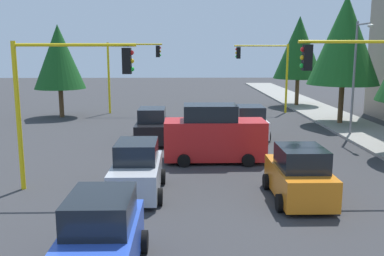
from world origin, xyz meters
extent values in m
plane|color=#353538|center=(0.00, 0.00, 0.00)|extent=(120.00, 120.00, 0.00)
cube|color=gray|center=(-5.00, 10.50, 0.07)|extent=(80.00, 4.00, 0.15)
cone|color=silver|center=(11.00, -3.00, 0.01)|extent=(0.01, 1.10, 1.10)
cylinder|color=yellow|center=(-14.00, 7.50, 2.89)|extent=(0.18, 0.18, 5.79)
cylinder|color=yellow|center=(-14.00, 5.25, 5.64)|extent=(0.12, 4.50, 0.12)
cube|color=black|center=(-14.00, 3.36, 5.06)|extent=(0.36, 0.32, 0.96)
sphere|color=red|center=(-14.00, 3.18, 5.36)|extent=(0.18, 0.18, 0.18)
sphere|color=yellow|center=(-14.00, 3.18, 5.06)|extent=(0.18, 0.18, 0.18)
sphere|color=green|center=(-14.00, 3.18, 4.76)|extent=(0.18, 0.18, 0.18)
cylinder|color=yellow|center=(-14.00, -7.50, 2.95)|extent=(0.18, 0.18, 5.91)
cylinder|color=yellow|center=(-14.00, -5.25, 5.76)|extent=(0.12, 4.50, 0.12)
cube|color=black|center=(-14.00, -3.36, 5.18)|extent=(0.36, 0.32, 0.96)
sphere|color=red|center=(-14.00, -3.18, 5.48)|extent=(0.18, 0.18, 0.18)
sphere|color=yellow|center=(-14.00, -3.18, 5.18)|extent=(0.18, 0.18, 0.18)
sphere|color=green|center=(-14.00, -3.18, 4.88)|extent=(0.18, 0.18, 0.18)
cylinder|color=yellow|center=(6.00, -7.50, 2.83)|extent=(0.18, 0.18, 5.66)
cylinder|color=yellow|center=(6.00, -5.25, 5.51)|extent=(0.12, 4.50, 0.12)
cube|color=black|center=(6.00, -3.36, 4.93)|extent=(0.36, 0.32, 0.96)
sphere|color=red|center=(6.00, -3.18, 5.23)|extent=(0.18, 0.18, 0.18)
sphere|color=yellow|center=(6.00, -3.18, 4.93)|extent=(0.18, 0.18, 0.18)
sphere|color=green|center=(6.00, -3.18, 4.63)|extent=(0.18, 0.18, 0.18)
cylinder|color=yellow|center=(6.00, 5.25, 5.62)|extent=(0.12, 4.50, 0.12)
cube|color=black|center=(6.00, 3.36, 5.04)|extent=(0.36, 0.32, 0.96)
sphere|color=red|center=(6.00, 3.18, 5.34)|extent=(0.18, 0.18, 0.18)
sphere|color=yellow|center=(6.00, 3.18, 5.04)|extent=(0.18, 0.18, 0.18)
sphere|color=green|center=(6.00, 3.18, 4.74)|extent=(0.18, 0.18, 0.18)
cylinder|color=slate|center=(-4.00, 9.20, 3.50)|extent=(0.14, 0.14, 7.00)
cylinder|color=slate|center=(-3.10, 9.20, 6.80)|extent=(1.80, 0.10, 0.10)
ellipsoid|color=silver|center=(-2.20, 9.20, 6.65)|extent=(0.56, 0.28, 0.20)
cylinder|color=brown|center=(-12.00, -11.00, 1.24)|extent=(0.36, 0.36, 2.49)
cone|color=#19511E|center=(-12.00, -11.00, 4.78)|extent=(3.98, 3.98, 4.98)
cylinder|color=brown|center=(-8.00, 10.00, 1.55)|extent=(0.36, 0.36, 3.10)
cone|color=#1E6023|center=(-8.00, 10.00, 5.99)|extent=(4.95, 4.95, 6.19)
cylinder|color=brown|center=(-18.00, 9.50, 1.43)|extent=(0.36, 0.36, 2.86)
cone|color=#19511E|center=(-18.00, 9.50, 5.51)|extent=(4.57, 4.57, 5.71)
cube|color=red|center=(2.00, 0.24, 1.09)|extent=(1.90, 4.80, 1.85)
cube|color=black|center=(2.00, 0.00, 2.40)|extent=(1.67, 2.50, 0.76)
cylinder|color=black|center=(0.99, 1.72, 0.30)|extent=(0.20, 0.60, 0.60)
cylinder|color=black|center=(3.01, 1.72, 0.30)|extent=(0.20, 0.60, 0.60)
cylinder|color=black|center=(0.99, -1.25, 0.30)|extent=(0.20, 0.60, 0.60)
cylinder|color=black|center=(3.01, -1.25, 0.30)|extent=(0.20, 0.60, 0.60)
cube|color=black|center=(-2.47, -3.10, 0.69)|extent=(3.83, 1.73, 1.05)
cube|color=black|center=(-2.66, -3.10, 1.60)|extent=(1.99, 1.52, 0.76)
cylinder|color=black|center=(-1.28, -2.18, 0.30)|extent=(0.60, 0.20, 0.60)
cylinder|color=black|center=(-1.28, -4.03, 0.30)|extent=(0.60, 0.20, 0.60)
cylinder|color=black|center=(-3.66, -2.18, 0.30)|extent=(0.60, 0.20, 0.60)
cylinder|color=black|center=(-3.66, -4.03, 0.30)|extent=(0.60, 0.20, 0.60)
cube|color=white|center=(-3.72, 2.79, 0.69)|extent=(3.93, 1.79, 1.05)
cube|color=black|center=(-3.53, 2.79, 1.60)|extent=(2.04, 1.57, 0.76)
cylinder|color=black|center=(-4.94, 1.84, 0.30)|extent=(0.60, 0.20, 0.60)
cylinder|color=black|center=(-4.94, 3.74, 0.30)|extent=(0.60, 0.20, 0.60)
cylinder|color=black|center=(-2.50, 1.84, 0.30)|extent=(0.60, 0.20, 0.60)
cylinder|color=black|center=(-2.50, 3.74, 0.30)|extent=(0.60, 0.20, 0.60)
cube|color=#B2B5BA|center=(6.67, -3.02, 0.69)|extent=(3.82, 1.70, 1.05)
cube|color=black|center=(6.48, -3.02, 1.60)|extent=(1.99, 1.49, 0.76)
cylinder|color=black|center=(7.85, -2.11, 0.30)|extent=(0.60, 0.20, 0.60)
cylinder|color=black|center=(7.85, -3.93, 0.30)|extent=(0.60, 0.20, 0.60)
cylinder|color=black|center=(5.48, -2.11, 0.30)|extent=(0.60, 0.20, 0.60)
cylinder|color=black|center=(5.48, -3.93, 0.30)|extent=(0.60, 0.20, 0.60)
cube|color=orange|center=(7.38, 2.87, 0.69)|extent=(3.77, 1.76, 1.05)
cube|color=black|center=(7.56, 2.87, 1.60)|extent=(1.96, 1.55, 0.76)
cylinder|color=black|center=(6.21, 1.93, 0.30)|extent=(0.60, 0.20, 0.60)
cylinder|color=black|center=(6.21, 3.81, 0.30)|extent=(0.60, 0.20, 0.60)
cylinder|color=black|center=(8.54, 1.93, 0.30)|extent=(0.60, 0.20, 0.60)
cylinder|color=black|center=(8.54, 3.81, 0.30)|extent=(0.60, 0.20, 0.60)
cube|color=blue|center=(12.58, -3.25, 0.69)|extent=(3.91, 1.71, 1.05)
cube|color=black|center=(12.38, -3.25, 1.60)|extent=(2.03, 1.50, 0.76)
cylinder|color=black|center=(11.37, -2.34, 0.30)|extent=(0.60, 0.20, 0.60)
cylinder|color=black|center=(11.37, -4.17, 0.30)|extent=(0.60, 0.20, 0.60)
camera|label=1|loc=(22.02, -1.28, 5.35)|focal=39.91mm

